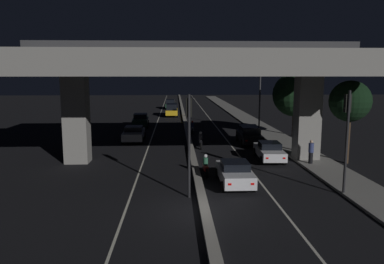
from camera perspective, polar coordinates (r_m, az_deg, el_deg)
The scene contains 22 objects.
ground_plane at distance 18.06m, azimuth 1.88°, elevation -12.01°, with size 200.00×200.00×0.00m, color black.
lane_line_left_inner at distance 52.27m, azimuth -5.23°, elevation 1.72°, with size 0.12×126.00×0.00m, color beige.
lane_line_right_inner at distance 52.47m, azimuth 2.96°, elevation 1.77°, with size 0.12×126.00×0.00m, color beige.
median_divider at distance 52.22m, azimuth -1.13°, elevation 1.88°, with size 0.47×126.00×0.24m, color gray.
sidewalk_right at distance 46.43m, azimuth 10.19°, elevation 0.81°, with size 2.78×126.00×0.15m, color gray.
elevated_overpass at distance 27.28m, azimuth 0.22°, elevation 9.74°, with size 24.07×13.33×8.75m.
traffic_light_left_of_median at distance 19.21m, azimuth -0.46°, elevation 0.60°, with size 0.30×0.49×5.41m.
traffic_light_right_of_median at distance 21.18m, azimuth 22.53°, elevation 1.02°, with size 0.30×0.49×5.59m.
street_lamp at distance 43.41m, azimuth 9.91°, elevation 6.33°, with size 2.29×0.32×7.83m.
car_white_lead at distance 22.06m, azimuth 6.52°, elevation -6.18°, with size 1.90×4.33×1.42m.
car_white_second at distance 28.68m, azimuth 11.68°, elevation -2.82°, with size 2.01×4.61×1.40m.
car_black_third at distance 35.14m, azimuth 8.71°, elevation -0.37°, with size 2.10×4.77×1.67m.
car_silver_lead_oncoming at distance 36.68m, azimuth -8.85°, elevation -0.22°, with size 2.12×4.79×1.43m.
car_dark_green_second_oncoming at distance 46.42m, azimuth -7.84°, elevation 1.81°, with size 2.12×4.72×1.62m.
car_taxi_yellow_third_oncoming at distance 57.56m, azimuth -3.10°, elevation 3.42°, with size 1.97×4.70×1.94m.
car_dark_green_fourth_oncoming at distance 69.89m, azimuth -3.30°, elevation 4.26°, with size 2.00×4.16×1.74m.
motorcycle_red_filtering_near at distance 24.13m, azimuth 2.07°, elevation -5.20°, with size 0.33×1.94×1.35m.
motorcycle_black_filtering_mid at distance 32.77m, azimuth 1.31°, elevation -1.38°, with size 0.32×1.99×1.47m.
motorcycle_white_filtering_far at distance 40.94m, azimuth 0.06°, elevation 0.64°, with size 0.32×1.86×1.40m.
pedestrian_on_sidewalk at distance 27.77m, azimuth 17.67°, elevation -2.90°, with size 0.36×0.36×1.67m.
roadside_tree_kerbside_near at distance 28.94m, azimuth 22.94°, elevation 4.29°, with size 2.94×2.94×5.99m.
roadside_tree_kerbside_mid at distance 39.94m, azimuth 15.38°, elevation 5.52°, with size 4.50×4.50×6.60m.
Camera 1 is at (-1.35, -16.83, 6.41)m, focal length 35.00 mm.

